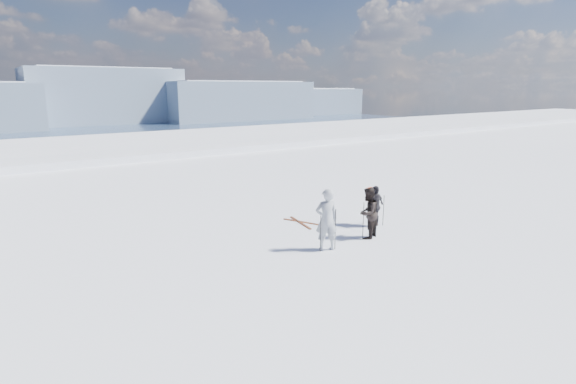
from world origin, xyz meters
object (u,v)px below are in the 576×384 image
skier_grey (326,220)px  skier_pack (375,206)px  skier_dark (368,213)px  skis_loose (302,222)px

skier_grey → skier_pack: (3.02, 0.88, -0.22)m
skier_dark → skis_loose: size_ratio=1.02×
skier_grey → skis_loose: bearing=-89.5°
skier_dark → skier_pack: 1.42m
skier_grey → skis_loose: 3.05m
skier_dark → skis_loose: (-0.78, 2.61, -0.85)m
skier_grey → skis_loose: size_ratio=1.15×
skier_dark → skier_pack: size_ratio=1.15×
skier_grey → skier_dark: size_ratio=1.13×
skis_loose → skier_grey: bearing=-111.7°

